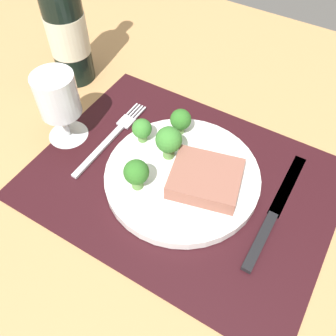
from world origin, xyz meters
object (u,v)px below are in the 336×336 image
wine_bottle (66,25)px  knife (272,217)px  fork (111,137)px  wine_glass (58,99)px  steak (205,179)px  plate (182,176)px

wine_bottle → knife: bearing=-13.9°
fork → wine_glass: bearing=-157.1°
wine_bottle → steak: bearing=-18.9°
plate → wine_glass: 22.88cm
knife → wine_glass: bearing=-173.6°
wine_bottle → wine_glass: (9.12, -13.35, -3.00)cm
steak → knife: size_ratio=0.44×
fork → wine_bottle: (-16.10, 10.35, 10.62)cm
steak → wine_glass: bearing=-176.6°
knife → wine_glass: size_ratio=1.83×
steak → wine_bottle: size_ratio=0.33×
wine_glass → wine_bottle: bearing=124.3°
wine_glass → knife: bearing=3.3°
steak → knife: 11.03cm
steak → fork: bearing=175.4°
steak → wine_glass: wine_glass is taller
plate → wine_glass: size_ratio=1.91×
fork → knife: size_ratio=0.83×
plate → knife: 14.60cm
wine_bottle → fork: bearing=-32.7°
steak → fork: (-18.59, 1.50, -2.63)cm
plate → wine_glass: wine_glass is taller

